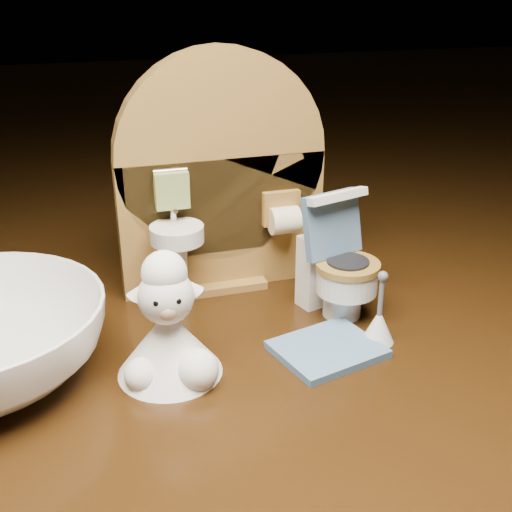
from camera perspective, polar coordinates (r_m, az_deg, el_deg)
The scene contains 5 objects.
backdrop_panel at distance 0.40m, azimuth -3.16°, elevation 6.07°, with size 0.13×0.05×0.15m.
toy_toilet at distance 0.38m, azimuth 7.15°, elevation -1.14°, with size 0.04×0.05×0.08m.
bath_mat at distance 0.35m, azimuth 6.35°, elevation -8.24°, with size 0.05×0.04×0.00m, color slate.
toilet_brush at distance 0.36m, azimuth 10.86°, elevation -5.90°, with size 0.02×0.02×0.04m.
plush_lamb at distance 0.32m, azimuth -7.76°, elevation -6.82°, with size 0.05×0.05×0.07m.
Camera 1 is at (-0.09, -0.30, 0.19)m, focal length 45.00 mm.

